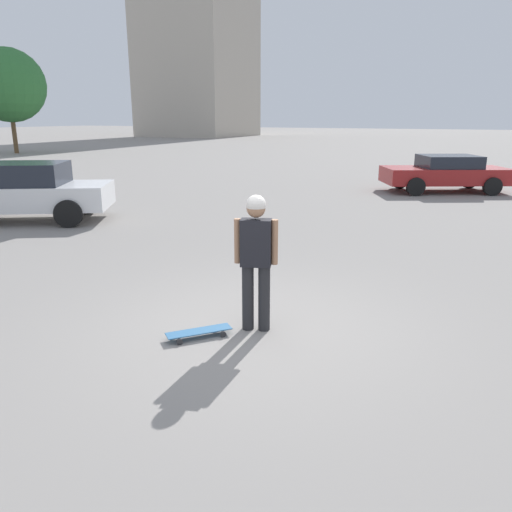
# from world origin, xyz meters

# --- Properties ---
(ground_plane) EXTENTS (220.00, 220.00, 0.00)m
(ground_plane) POSITION_xyz_m (0.00, 0.00, 0.00)
(ground_plane) COLOR gray
(person) EXTENTS (0.51, 0.31, 1.73)m
(person) POSITION_xyz_m (0.00, 0.00, 1.01)
(person) COLOR #262628
(person) RESTS_ON ground_plane
(skateboard) EXTENTS (0.68, 0.74, 0.09)m
(skateboard) POSITION_xyz_m (-0.53, -0.53, 0.07)
(skateboard) COLOR #336693
(skateboard) RESTS_ON ground_plane
(car_parked_near) EXTENTS (4.61, 3.74, 1.50)m
(car_parked_near) POSITION_xyz_m (-8.37, 3.54, 0.77)
(car_parked_near) COLOR silver
(car_parked_near) RESTS_ON ground_plane
(car_parked_far) EXTENTS (4.64, 3.60, 1.30)m
(car_parked_far) POSITION_xyz_m (0.79, 13.82, 0.69)
(car_parked_far) COLOR maroon
(car_parked_far) RESTS_ON ground_plane
(tree_distant) EXTENTS (5.16, 5.16, 7.35)m
(tree_distant) POSITION_xyz_m (-29.76, 20.60, 4.77)
(tree_distant) COLOR brown
(tree_distant) RESTS_ON ground_plane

